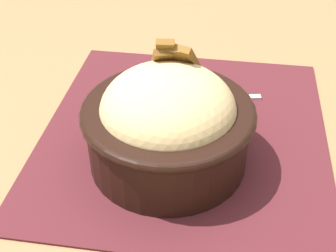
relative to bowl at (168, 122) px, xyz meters
The scene contains 4 objects.
table 0.13m from the bowl, ahead, with size 1.37×0.91×0.76m.
placemat 0.08m from the bowl, 15.45° to the right, with size 0.38×0.35×0.00m, color #47191E.
bowl is the anchor object (origin of this frame).
fork 0.15m from the bowl, 18.03° to the right, with size 0.04×0.13×0.00m.
Camera 1 is at (-0.45, -0.06, 1.13)m, focal length 49.75 mm.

